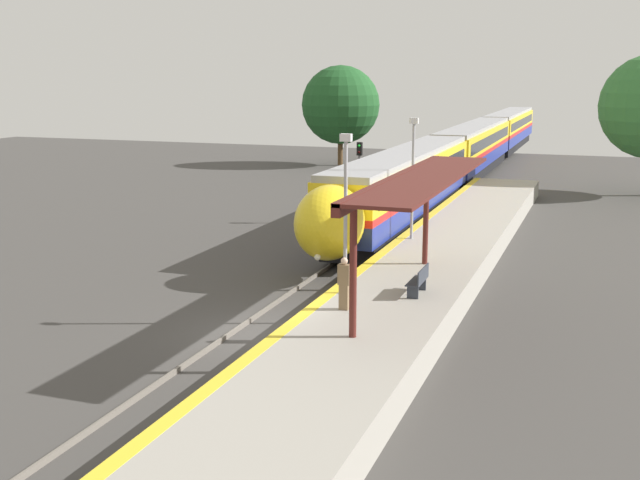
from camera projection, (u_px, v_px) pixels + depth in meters
name	position (u px, v px, depth m)	size (l,w,h in m)	color
ground_plane	(259.00, 334.00, 25.03)	(120.00, 120.00, 0.00)	#423F3D
rail_left	(238.00, 329.00, 25.25)	(0.08, 90.00, 0.15)	slate
rail_right	(280.00, 334.00, 24.77)	(0.08, 90.00, 0.15)	slate
train	(471.00, 148.00, 60.94)	(2.74, 69.10, 3.96)	black
platform_right	(371.00, 331.00, 23.71)	(4.17, 64.00, 1.02)	#9E998E
platform_bench	(419.00, 280.00, 25.61)	(0.44, 1.46, 0.89)	#2D333D
person_waiting	(344.00, 283.00, 23.92)	(0.36, 0.22, 1.60)	#7F6647
railway_signal	(359.00, 174.00, 42.72)	(0.28, 0.28, 4.35)	#59595E
lamppost_near	(346.00, 203.00, 25.25)	(0.36, 0.20, 5.12)	#9E9EA3
lamppost_mid	(413.00, 170.00, 33.67)	(0.36, 0.20, 5.12)	#9E9EA3
station_canopy	(415.00, 183.00, 24.76)	(2.02, 11.90, 3.87)	#511E19
background_tree_left	(341.00, 105.00, 68.61)	(6.69, 6.69, 8.55)	brown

